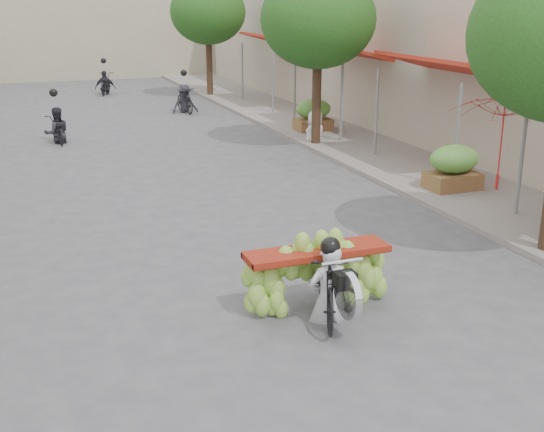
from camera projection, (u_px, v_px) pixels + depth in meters
The scene contains 13 objects.
sidewalk_right at pixel (347, 135), 22.47m from camera, with size 4.00×60.00×0.12m, color gray.
shophouse_row_right at pixel (501, 42), 22.36m from camera, with size 9.77×40.00×6.00m.
far_building at pixel (63, 14), 39.58m from camera, with size 20.00×6.00×7.00m, color tan.
street_tree_mid at pixel (318, 19), 19.91m from camera, with size 3.40×3.40×5.25m.
street_tree_far at pixel (208, 12), 30.61m from camera, with size 3.40×3.40×5.25m.
produce_crate_mid at pixel (454, 164), 15.76m from camera, with size 1.20×0.88×1.16m.
produce_crate_far at pixel (313, 112), 22.89m from camera, with size 1.20×0.88×1.16m.
banana_motorbike at pixel (324, 269), 9.66m from camera, with size 2.20×1.93×2.08m.
market_umbrella at pixel (508, 94), 13.34m from camera, with size 2.53×2.53×1.97m.
pedestrian at pixel (316, 110), 21.53m from camera, with size 0.99×0.79×1.74m.
bg_motorbike_a at pixel (56, 119), 21.38m from camera, with size 0.84×1.51×1.95m.
bg_motorbike_b at pixel (184, 92), 27.04m from camera, with size 1.11×1.85×1.95m.
bg_motorbike_c at pixel (105, 78), 32.30m from camera, with size 1.16×1.87×1.95m.
Camera 1 is at (-3.17, -4.91, 4.36)m, focal length 45.00 mm.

